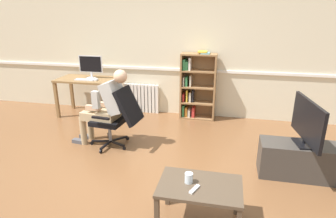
% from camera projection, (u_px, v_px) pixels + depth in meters
% --- Properties ---
extents(ground_plane, '(18.00, 18.00, 0.00)m').
position_uv_depth(ground_plane, '(142.00, 183.00, 3.54)').
color(ground_plane, brown).
extents(back_wall, '(12.00, 0.13, 2.70)m').
position_uv_depth(back_wall, '(180.00, 47.00, 5.54)').
color(back_wall, beige).
rests_on(back_wall, ground_plane).
extents(computer_desk, '(1.19, 0.65, 0.76)m').
position_uv_depth(computer_desk, '(88.00, 84.00, 5.66)').
color(computer_desk, olive).
rests_on(computer_desk, ground_plane).
extents(imac_monitor, '(0.49, 0.14, 0.44)m').
position_uv_depth(imac_monitor, '(91.00, 65.00, 5.60)').
color(imac_monitor, silver).
rests_on(imac_monitor, computer_desk).
extents(keyboard, '(0.39, 0.12, 0.02)m').
position_uv_depth(keyboard, '(85.00, 80.00, 5.49)').
color(keyboard, silver).
rests_on(keyboard, computer_desk).
extents(computer_mouse, '(0.06, 0.10, 0.03)m').
position_uv_depth(computer_mouse, '(96.00, 80.00, 5.46)').
color(computer_mouse, white).
rests_on(computer_mouse, computer_desk).
extents(bookshelf, '(0.67, 0.29, 1.32)m').
position_uv_depth(bookshelf, '(196.00, 87.00, 5.52)').
color(bookshelf, olive).
rests_on(bookshelf, ground_plane).
extents(radiator, '(0.73, 0.08, 0.59)m').
position_uv_depth(radiator, '(141.00, 98.00, 5.94)').
color(radiator, white).
rests_on(radiator, ground_plane).
extents(office_chair, '(0.85, 0.62, 0.96)m').
position_uv_depth(office_chair, '(118.00, 115.00, 4.33)').
color(office_chair, black).
rests_on(office_chair, ground_plane).
extents(person_seated, '(0.98, 0.42, 1.23)m').
position_uv_depth(person_seated, '(106.00, 106.00, 4.35)').
color(person_seated, tan).
rests_on(person_seated, ground_plane).
extents(tv_stand, '(1.02, 0.40, 0.45)m').
position_uv_depth(tv_stand, '(301.00, 160.00, 3.63)').
color(tv_stand, '#3D3833').
rests_on(tv_stand, ground_plane).
extents(tv_screen, '(0.24, 0.87, 0.57)m').
position_uv_depth(tv_screen, '(307.00, 122.00, 3.46)').
color(tv_screen, black).
rests_on(tv_screen, tv_stand).
extents(coffee_table, '(0.80, 0.53, 0.45)m').
position_uv_depth(coffee_table, '(200.00, 190.00, 2.75)').
color(coffee_table, '#4C3D2D').
rests_on(coffee_table, ground_plane).
extents(drinking_glass, '(0.08, 0.08, 0.10)m').
position_uv_depth(drinking_glass, '(189.00, 178.00, 2.75)').
color(drinking_glass, silver).
rests_on(drinking_glass, coffee_table).
extents(spare_remote, '(0.09, 0.15, 0.02)m').
position_uv_depth(spare_remote, '(194.00, 189.00, 2.65)').
color(spare_remote, white).
rests_on(spare_remote, coffee_table).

